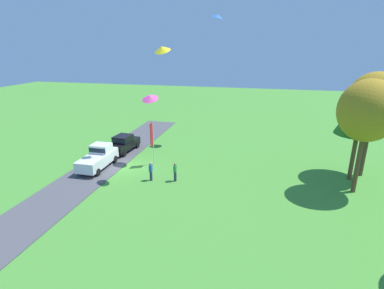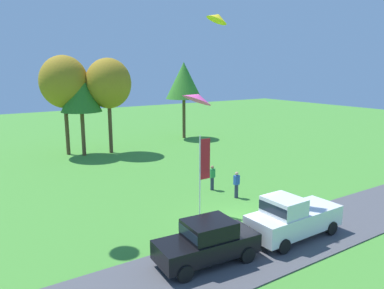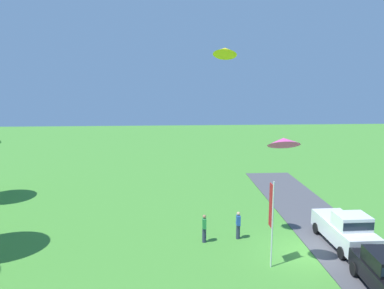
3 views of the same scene
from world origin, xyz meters
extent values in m
plane|color=#478E33|center=(0.00, 0.00, 0.00)|extent=(120.00, 120.00, 0.00)
cube|color=#4C4C51|center=(0.00, -2.54, 0.03)|extent=(36.00, 4.40, 0.06)
cube|color=black|center=(-4.11, -2.19, 0.80)|extent=(4.52, 2.13, 0.80)
cube|color=black|center=(-4.01, -2.20, 1.55)|extent=(2.12, 1.79, 0.70)
cube|color=#19232D|center=(-4.01, -2.20, 1.55)|extent=(2.16, 1.76, 0.38)
cylinder|color=black|center=(-5.66, -2.93, 0.40)|extent=(0.70, 0.29, 0.68)
cylinder|color=black|center=(-5.53, -1.23, 0.40)|extent=(0.70, 0.29, 0.68)
cylinder|color=black|center=(-2.68, -3.16, 0.40)|extent=(0.70, 0.29, 0.68)
cylinder|color=black|center=(-2.55, -1.46, 0.40)|extent=(0.70, 0.29, 0.68)
cube|color=white|center=(0.89, -2.52, 0.90)|extent=(5.02, 1.96, 1.00)
cube|color=white|center=(0.09, -2.53, 1.80)|extent=(1.52, 1.78, 0.80)
cube|color=#19232D|center=(0.09, -2.53, 1.80)|extent=(1.55, 1.74, 0.44)
cylinder|color=black|center=(-0.80, -3.44, 0.40)|extent=(0.68, 0.25, 0.68)
cylinder|color=black|center=(-0.82, -1.64, 0.40)|extent=(0.68, 0.25, 0.68)
cylinder|color=black|center=(2.60, -3.40, 0.40)|extent=(0.68, 0.25, 0.68)
cylinder|color=black|center=(2.58, -1.60, 0.40)|extent=(0.68, 0.25, 0.68)
cylinder|color=#2D334C|center=(2.25, 3.42, 0.44)|extent=(0.24, 0.24, 0.88)
cube|color=#2851AD|center=(2.25, 3.42, 1.18)|extent=(0.36, 0.22, 0.60)
sphere|color=tan|center=(2.25, 3.42, 1.60)|extent=(0.22, 0.22, 0.22)
cylinder|color=#2D334C|center=(1.90, 5.53, 0.44)|extent=(0.24, 0.24, 0.88)
cube|color=#2D8E47|center=(1.90, 5.53, 1.18)|extent=(0.36, 0.22, 0.60)
sphere|color=#9E7051|center=(1.90, 5.53, 1.60)|extent=(0.22, 0.22, 0.22)
cylinder|color=brown|center=(-3.24, 21.68, 2.45)|extent=(0.36, 0.36, 4.90)
ellipsoid|color=olive|center=(-3.24, 21.68, 6.88)|extent=(4.41, 4.41, 4.85)
cylinder|color=brown|center=(-2.11, 20.48, 2.08)|extent=(0.36, 0.36, 4.16)
cone|color=#2D7023|center=(-2.11, 20.48, 6.03)|extent=(3.74, 3.74, 3.74)
cylinder|color=brown|center=(0.47, 20.17, 2.39)|extent=(0.36, 0.36, 4.78)
ellipsoid|color=olive|center=(0.47, 20.17, 6.71)|extent=(4.30, 4.30, 4.73)
cylinder|color=brown|center=(10.61, 22.87, 2.31)|extent=(0.36, 0.36, 4.63)
cone|color=#387F28|center=(10.61, 22.87, 6.71)|extent=(4.17, 4.17, 4.17)
cylinder|color=silver|center=(-1.31, 2.37, 2.29)|extent=(0.08, 0.08, 4.57)
cube|color=red|center=(-0.96, 2.37, 3.20)|extent=(0.64, 0.04, 2.29)
cone|color=#EA4C9E|center=(-1.67, 2.08, 6.65)|extent=(1.68, 1.66, 0.91)
cone|color=yellow|center=(1.41, 4.51, 11.07)|extent=(1.64, 1.61, 0.85)
camera|label=1|loc=(24.81, 12.52, 11.35)|focal=28.00mm
camera|label=2|loc=(-12.65, -13.98, 8.15)|focal=35.00mm
camera|label=3|loc=(-19.03, 7.60, 9.57)|focal=35.00mm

